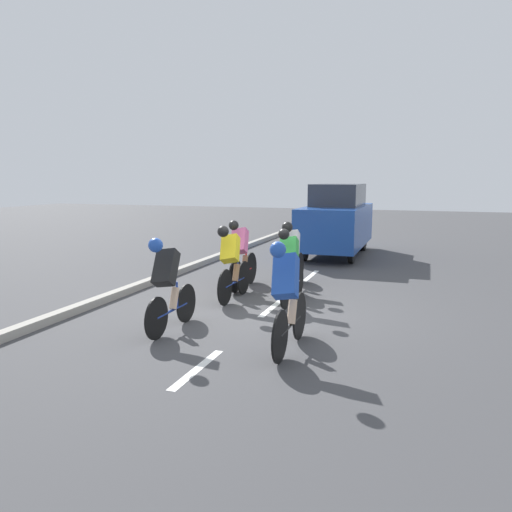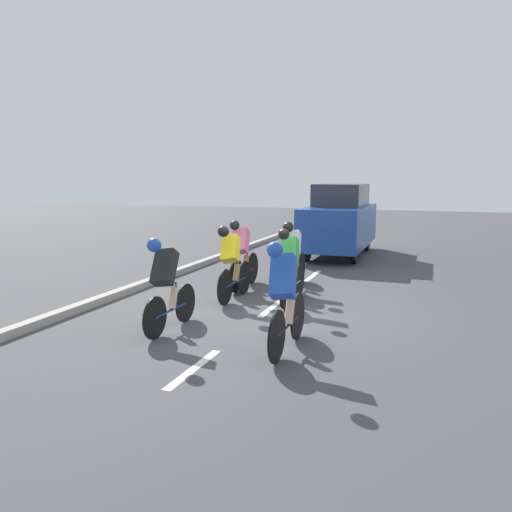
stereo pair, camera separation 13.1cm
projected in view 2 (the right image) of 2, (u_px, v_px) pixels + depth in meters
The scene contains 12 objects.
ground_plane at pixel (267, 311), 8.98m from camera, with size 60.00×60.00×0.00m, color #424244.
lane_stripe_near at pixel (194, 368), 6.28m from camera, with size 0.12×1.40×0.01m, color white.
lane_stripe_mid at pixel (272, 307), 9.26m from camera, with size 0.12×1.40×0.01m, color white.
lane_stripe_far at pixel (313, 276), 12.23m from camera, with size 0.12×1.40×0.01m, color white.
curb at pixel (126, 291), 10.32m from camera, with size 0.20×25.37×0.14m, color #A8A399.
cyclist_yellow at pixel (232, 261), 9.70m from camera, with size 0.42×1.68×1.49m.
cyclist_green at pixel (290, 265), 9.42m from camera, with size 0.41×1.65×1.46m.
cyclist_blue at pixel (284, 294), 6.78m from camera, with size 0.41×1.73×1.57m.
cyclist_pink at pixel (242, 253), 10.72m from camera, with size 0.41×1.68×1.50m.
cyclist_white at pixel (293, 253), 10.77m from camera, with size 0.39×1.74×1.47m.
cyclist_black at pixel (166, 282), 7.70m from camera, with size 0.39×1.61×1.50m.
support_car at pixel (340, 220), 15.34m from camera, with size 1.70×4.32×2.19m.
Camera 2 is at (-2.77, 8.27, 2.38)m, focal length 35.00 mm.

